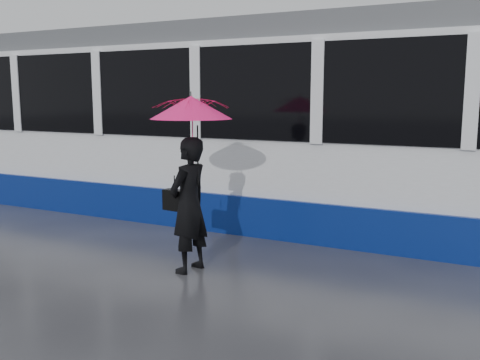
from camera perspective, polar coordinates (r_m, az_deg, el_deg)
The scene contains 6 objects.
ground at distance 6.94m, azimuth 1.96°, elevation -9.12°, with size 90.00×90.00×0.00m, color #2A292E.
rails at distance 9.18m, azimuth 8.60°, elevation -4.65°, with size 34.00×1.51×0.02m.
tram at distance 8.72m, azimuth 13.93°, elevation 5.31°, with size 26.00×2.56×3.35m.
woman at distance 6.56m, azimuth -5.47°, elevation -2.68°, with size 0.61×0.40×1.67m, color black.
umbrella at distance 6.41m, azimuth -5.22°, elevation 6.01°, with size 1.08×1.08×1.13m.
handbag at distance 6.69m, azimuth -6.98°, elevation -2.13°, with size 0.31×0.16×0.44m.
Camera 1 is at (2.78, -5.98, 2.15)m, focal length 40.00 mm.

